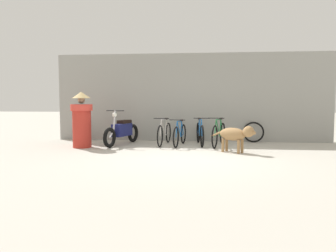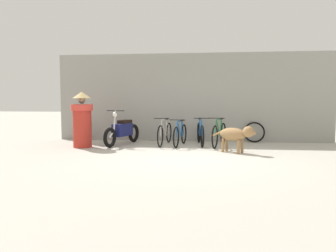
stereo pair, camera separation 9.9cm
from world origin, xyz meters
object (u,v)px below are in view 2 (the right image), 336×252
object	(u,v)px
bicycle_1	(180,135)
person_in_robes	(82,119)
bicycle_0	(165,133)
bicycle_3	(219,134)
stray_dog	(236,134)
spare_tire_left	(254,132)
spare_tire_right	(83,131)
motorcycle	(122,131)
bicycle_2	(200,134)

from	to	relation	value
bicycle_1	person_in_robes	bearing A→B (deg)	-67.81
bicycle_0	bicycle_3	xyz separation A→B (m)	(1.62, -0.15, 0.01)
bicycle_0	stray_dog	size ratio (longest dim) A/B	1.56
bicycle_3	person_in_robes	bearing A→B (deg)	-65.12
bicycle_3	bicycle_0	bearing A→B (deg)	-80.19
person_in_robes	spare_tire_left	world-z (taller)	person_in_robes
bicycle_0	stray_dog	distance (m)	2.41
bicycle_0	spare_tire_right	bearing A→B (deg)	-99.30
spare_tire_left	person_in_robes	bearing A→B (deg)	-162.05
spare_tire_left	motorcycle	bearing A→B (deg)	-166.06
bicycle_2	person_in_robes	distance (m)	3.47
stray_dog	bicycle_2	bearing A→B (deg)	158.75
bicycle_2	motorcycle	distance (m)	2.34
person_in_robes	spare_tire_right	distance (m)	1.81
bicycle_2	bicycle_0	bearing A→B (deg)	-94.78
bicycle_1	person_in_robes	size ratio (longest dim) A/B	0.99
bicycle_3	stray_dog	bearing A→B (deg)	31.96
person_in_robes	bicycle_1	bearing A→B (deg)	-161.26
bicycle_3	spare_tire_right	world-z (taller)	bicycle_3
spare_tire_left	bicycle_3	bearing A→B (deg)	-140.09
motorcycle	spare_tire_right	size ratio (longest dim) A/B	3.17
bicycle_1	spare_tire_right	bearing A→B (deg)	-97.45
motorcycle	person_in_robes	bearing A→B (deg)	-41.47
bicycle_0	bicycle_2	bearing A→B (deg)	98.41
bicycle_3	person_in_robes	xyz separation A→B (m)	(-3.88, -0.68, 0.44)
bicycle_3	bicycle_1	bearing A→B (deg)	-72.96
bicycle_2	spare_tire_right	size ratio (longest dim) A/B	2.80
bicycle_0	bicycle_3	size ratio (longest dim) A/B	1.03
person_in_robes	bicycle_3	bearing A→B (deg)	-164.43
motorcycle	spare_tire_left	world-z (taller)	motorcycle
bicycle_3	stray_dog	xyz separation A→B (m)	(0.37, -1.20, 0.12)
bicycle_0	motorcycle	size ratio (longest dim) A/B	0.91
bicycle_3	spare_tire_right	distance (m)	4.59
bicycle_0	bicycle_1	xyz separation A→B (m)	(0.48, -0.19, -0.02)
bicycle_1	stray_dog	distance (m)	1.91
spare_tire_left	spare_tire_right	size ratio (longest dim) A/B	1.10
bicycle_1	spare_tire_right	world-z (taller)	bicycle_1
bicycle_1	motorcycle	distance (m)	1.74
bicycle_1	bicycle_2	world-z (taller)	bicycle_2
motorcycle	spare_tire_left	size ratio (longest dim) A/B	2.90
bicycle_1	bicycle_3	bearing A→B (deg)	101.19
bicycle_1	bicycle_2	distance (m)	0.63
stray_dog	bicycle_3	bearing A→B (deg)	142.22
bicycle_2	bicycle_3	xyz separation A→B (m)	(0.55, -0.18, 0.01)
person_in_robes	stray_dog	bearing A→B (deg)	178.63
bicycle_0	person_in_robes	world-z (taller)	person_in_robes
motorcycle	spare_tire_right	distance (m)	1.90
motorcycle	person_in_robes	world-z (taller)	person_in_robes
bicycle_0	bicycle_3	bearing A→B (deg)	91.29
stray_dog	spare_tire_right	xyz separation A→B (m)	(-4.86, 2.16, -0.17)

